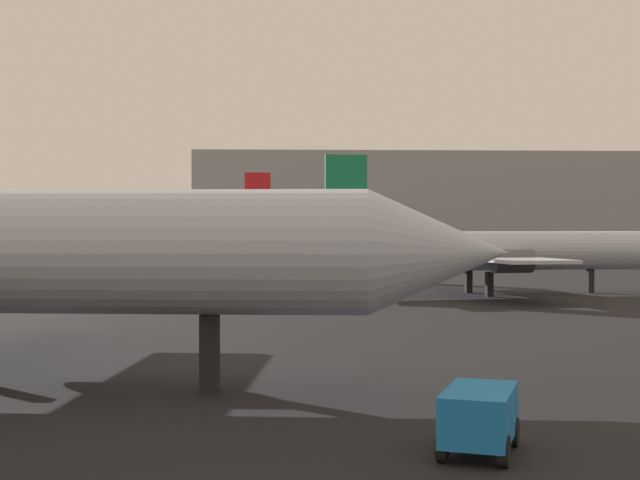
{
  "coord_description": "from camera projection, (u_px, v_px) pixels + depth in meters",
  "views": [
    {
      "loc": [
        -1.73,
        -7.57,
        4.54
      ],
      "look_at": [
        0.64,
        51.0,
        3.69
      ],
      "focal_mm": 48.92,
      "sensor_mm": 36.0,
      "label": 1
    }
  ],
  "objects": [
    {
      "name": "airplane_distant",
      "position": [
        489.0,
        251.0,
        58.73
      ],
      "size": [
        28.24,
        19.9,
        9.26
      ],
      "rotation": [
        0.0,
        0.0,
        0.19
      ],
      "color": "#B2BCCC",
      "rests_on": "ground_plane"
    },
    {
      "name": "airplane_far_right",
      "position": [
        151.0,
        242.0,
        82.11
      ],
      "size": [
        28.83,
        22.94,
        9.69
      ],
      "rotation": [
        0.0,
        0.0,
        3.06
      ],
      "color": "silver",
      "rests_on": "ground_plane"
    },
    {
      "name": "baggage_cart",
      "position": [
        479.0,
        416.0,
        17.43
      ],
      "size": [
        2.09,
        2.71,
        1.3
      ],
      "rotation": [
        0.0,
        0.0,
        4.35
      ],
      "color": "#1972BF",
      "rests_on": "ground_plane"
    },
    {
      "name": "terminal_building",
      "position": [
        416.0,
        207.0,
        135.31
      ],
      "size": [
        66.74,
        24.21,
        15.48
      ],
      "primitive_type": "cube",
      "color": "#999EA3",
      "rests_on": "ground_plane"
    }
  ]
}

